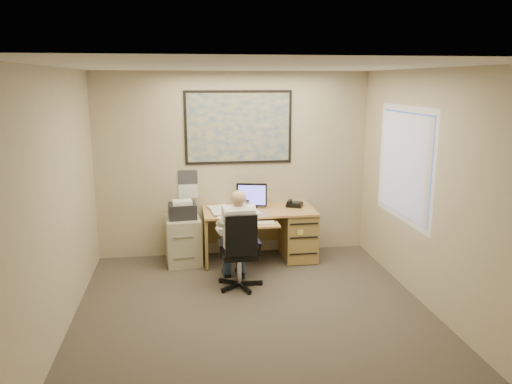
{
  "coord_description": "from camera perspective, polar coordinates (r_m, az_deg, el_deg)",
  "views": [
    {
      "loc": [
        -0.74,
        -4.96,
        2.57
      ],
      "look_at": [
        0.19,
        1.3,
        1.15
      ],
      "focal_mm": 35.0,
      "sensor_mm": 36.0,
      "label": 1
    }
  ],
  "objects": [
    {
      "name": "office_chair",
      "position": [
        6.32,
        -1.88,
        -8.46
      ],
      "size": [
        0.6,
        0.6,
        1.0
      ],
      "rotation": [
        0.0,
        0.0,
        0.02
      ],
      "color": "black",
      "rests_on": "ground"
    },
    {
      "name": "person",
      "position": [
        6.28,
        -1.97,
        -5.39
      ],
      "size": [
        0.58,
        0.78,
        1.24
      ],
      "primitive_type": null,
      "rotation": [
        0.0,
        0.0,
        0.1
      ],
      "color": "white",
      "rests_on": "office_chair"
    },
    {
      "name": "wall_calendar",
      "position": [
        7.35,
        -7.78,
        0.87
      ],
      "size": [
        0.28,
        0.01,
        0.42
      ],
      "primitive_type": "cube",
      "color": "white",
      "rests_on": "room_shell"
    },
    {
      "name": "window_blinds",
      "position": [
        6.45,
        16.56,
        3.06
      ],
      "size": [
        0.06,
        1.4,
        1.3
      ],
      "primitive_type": null,
      "color": "silver",
      "rests_on": "room_shell"
    },
    {
      "name": "filing_cabinet",
      "position": [
        7.2,
        -8.31,
        -5.03
      ],
      "size": [
        0.52,
        0.61,
        0.92
      ],
      "rotation": [
        0.0,
        0.0,
        0.09
      ],
      "color": "#ADA88B",
      "rests_on": "ground"
    },
    {
      "name": "room_shell",
      "position": [
        5.16,
        0.05,
        -0.98
      ],
      "size": [
        4.0,
        4.5,
        2.7
      ],
      "color": "#3E3730",
      "rests_on": "ground"
    },
    {
      "name": "desk",
      "position": [
        7.32,
        2.89,
        -4.24
      ],
      "size": [
        1.6,
        0.97,
        1.1
      ],
      "color": "tan",
      "rests_on": "ground"
    },
    {
      "name": "world_map",
      "position": [
        7.27,
        -2.01,
        7.38
      ],
      "size": [
        1.56,
        0.03,
        1.06
      ],
      "primitive_type": "cube",
      "color": "#1E4C93",
      "rests_on": "room_shell"
    }
  ]
}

